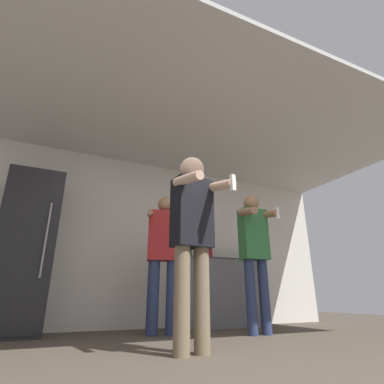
% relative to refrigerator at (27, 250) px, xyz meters
% --- Properties ---
extents(ground_plane, '(14.00, 14.00, 0.00)m').
position_rel_refrigerator_xyz_m(ground_plane, '(1.50, -2.45, -0.96)').
color(ground_plane, '#4C4238').
extents(wall_back, '(7.00, 0.06, 2.55)m').
position_rel_refrigerator_xyz_m(wall_back, '(1.50, 0.38, 0.31)').
color(wall_back, silver).
rests_on(wall_back, ground_plane).
extents(ceiling_slab, '(7.00, 3.31, 0.05)m').
position_rel_refrigerator_xyz_m(ceiling_slab, '(1.50, -1.05, 1.61)').
color(ceiling_slab, silver).
rests_on(ceiling_slab, wall_back).
extents(refrigerator, '(0.63, 0.72, 1.93)m').
position_rel_refrigerator_xyz_m(refrigerator, '(0.00, 0.00, 0.00)').
color(refrigerator, '#262628').
rests_on(refrigerator, ground_plane).
extents(counter, '(1.38, 0.57, 1.00)m').
position_rel_refrigerator_xyz_m(counter, '(2.76, 0.08, -0.46)').
color(counter, slate).
rests_on(counter, ground_plane).
extents(bottle_red_label, '(0.09, 0.09, 0.28)m').
position_rel_refrigerator_xyz_m(bottle_red_label, '(3.29, 0.14, 0.14)').
color(bottle_red_label, silver).
rests_on(bottle_red_label, counter).
extents(bottle_brown_liquor, '(0.09, 0.09, 0.26)m').
position_rel_refrigerator_xyz_m(bottle_brown_liquor, '(2.23, 0.14, 0.13)').
color(bottle_brown_liquor, '#194723').
rests_on(bottle_brown_liquor, counter).
extents(bottle_tall_gin, '(0.09, 0.09, 0.34)m').
position_rel_refrigerator_xyz_m(bottle_tall_gin, '(2.60, 0.14, 0.17)').
color(bottle_tall_gin, maroon).
rests_on(bottle_tall_gin, counter).
extents(bottle_short_whiskey, '(0.08, 0.08, 0.28)m').
position_rel_refrigerator_xyz_m(bottle_short_whiskey, '(2.51, 0.14, 0.14)').
color(bottle_short_whiskey, maroon).
rests_on(bottle_short_whiskey, counter).
extents(person_woman_foreground, '(0.45, 0.53, 1.66)m').
position_rel_refrigerator_xyz_m(person_woman_foreground, '(1.37, -1.88, -0.00)').
color(person_woman_foreground, '#75664C').
rests_on(person_woman_foreground, ground_plane).
extents(person_man_side, '(0.45, 0.47, 1.74)m').
position_rel_refrigerator_xyz_m(person_man_side, '(2.66, -1.00, 0.07)').
color(person_man_side, navy).
rests_on(person_man_side, ground_plane).
extents(person_spectator_back, '(0.57, 0.61, 1.71)m').
position_rel_refrigerator_xyz_m(person_spectator_back, '(1.58, -0.54, -0.01)').
color(person_spectator_back, navy).
rests_on(person_spectator_back, ground_plane).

